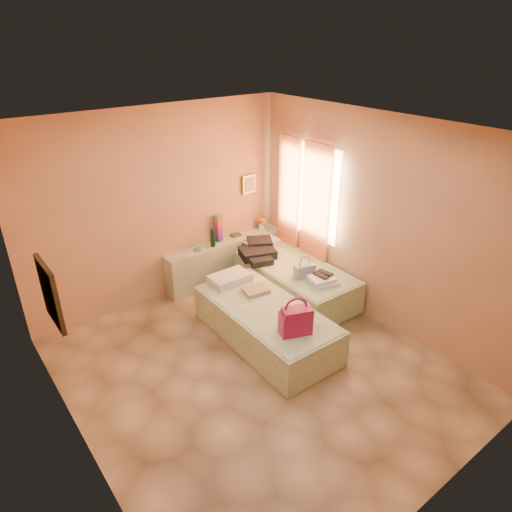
% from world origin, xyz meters
% --- Properties ---
extents(ground, '(4.50, 4.50, 0.00)m').
position_xyz_m(ground, '(0.00, 0.00, 0.00)').
color(ground, tan).
rests_on(ground, ground).
extents(room_walls, '(4.02, 4.51, 2.81)m').
position_xyz_m(room_walls, '(0.21, 0.57, 1.79)').
color(room_walls, tan).
rests_on(room_walls, ground).
extents(headboard_ledge, '(2.05, 0.30, 0.65)m').
position_xyz_m(headboard_ledge, '(0.98, 2.10, 0.33)').
color(headboard_ledge, '#ADB493').
rests_on(headboard_ledge, ground).
extents(bed_left, '(0.94, 2.02, 0.50)m').
position_xyz_m(bed_left, '(0.45, 0.40, 0.25)').
color(bed_left, beige).
rests_on(bed_left, ground).
extents(bed_right, '(0.94, 2.02, 0.50)m').
position_xyz_m(bed_right, '(1.50, 1.05, 0.25)').
color(bed_right, beige).
rests_on(bed_right, ground).
extents(water_bottle, '(0.08, 0.08, 0.27)m').
position_xyz_m(water_bottle, '(0.74, 2.06, 0.79)').
color(water_bottle, '#133517').
rests_on(water_bottle, headboard_ledge).
extents(rainbow_box, '(0.12, 0.12, 0.44)m').
position_xyz_m(rainbow_box, '(0.91, 2.18, 0.87)').
color(rainbow_box, '#931249').
rests_on(rainbow_box, headboard_ledge).
extents(small_dish, '(0.13, 0.13, 0.03)m').
position_xyz_m(small_dish, '(0.47, 2.09, 0.67)').
color(small_dish, '#50946F').
rests_on(small_dish, headboard_ledge).
extents(green_book, '(0.16, 0.12, 0.03)m').
position_xyz_m(green_book, '(1.25, 2.17, 0.66)').
color(green_book, '#284B2C').
rests_on(green_book, headboard_ledge).
extents(flower_vase, '(0.24, 0.24, 0.23)m').
position_xyz_m(flower_vase, '(1.75, 2.15, 0.77)').
color(flower_vase, white).
rests_on(flower_vase, headboard_ledge).
extents(magenta_handbag, '(0.41, 0.32, 0.34)m').
position_xyz_m(magenta_handbag, '(0.39, -0.22, 0.67)').
color(magenta_handbag, '#931249').
rests_on(magenta_handbag, bed_left).
extents(khaki_garment, '(0.36, 0.31, 0.05)m').
position_xyz_m(khaki_garment, '(0.58, 0.78, 0.53)').
color(khaki_garment, tan).
rests_on(khaki_garment, bed_left).
extents(clothes_pile, '(0.74, 0.74, 0.17)m').
position_xyz_m(clothes_pile, '(1.29, 1.59, 0.59)').
color(clothes_pile, black).
rests_on(clothes_pile, bed_right).
extents(blue_handbag, '(0.32, 0.20, 0.19)m').
position_xyz_m(blue_handbag, '(1.38, 0.69, 0.59)').
color(blue_handbag, '#3B498E').
rests_on(blue_handbag, bed_right).
extents(towel_stack, '(0.42, 0.38, 0.10)m').
position_xyz_m(towel_stack, '(1.47, 0.38, 0.55)').
color(towel_stack, white).
rests_on(towel_stack, bed_right).
extents(sandal_pair, '(0.18, 0.24, 0.02)m').
position_xyz_m(sandal_pair, '(1.50, 0.43, 0.61)').
color(sandal_pair, black).
rests_on(sandal_pair, towel_stack).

